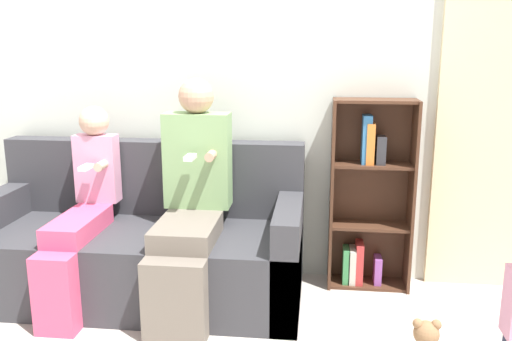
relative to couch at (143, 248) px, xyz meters
name	(u,v)px	position (x,y,z in m)	size (l,w,h in m)	color
ground_plane	(173,339)	(0.31, -0.50, -0.30)	(14.00, 14.00, 0.00)	#BCB2A8
back_wall	(205,79)	(0.31, 0.43, 0.98)	(10.00, 0.06, 2.55)	silver
curtain_panel	(502,104)	(2.10, 0.38, 0.85)	(0.74, 0.04, 2.29)	beige
couch	(143,248)	(0.00, 0.00, 0.00)	(1.90, 0.81, 0.90)	#38383D
adult_seated	(191,194)	(0.33, -0.09, 0.37)	(0.38, 0.77, 1.30)	#70665B
child_seated	(81,209)	(-0.31, -0.13, 0.27)	(0.25, 0.78, 1.13)	#DB4C75
bookshelf	(369,199)	(1.35, 0.31, 0.26)	(0.50, 0.23, 1.17)	#4C2D1E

